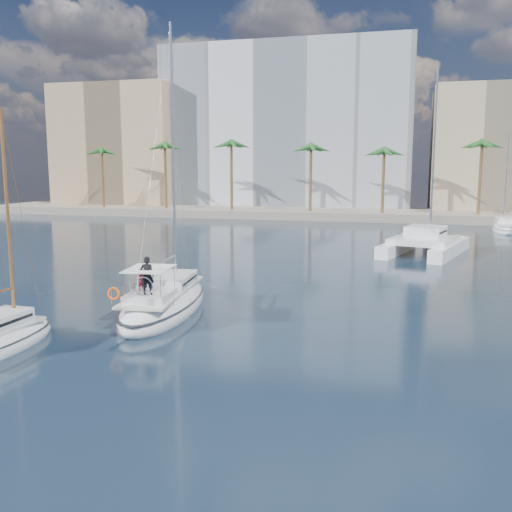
# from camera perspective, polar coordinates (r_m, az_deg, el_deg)

# --- Properties ---
(ground) EXTENTS (160.00, 160.00, 0.00)m
(ground) POSITION_cam_1_polar(r_m,az_deg,el_deg) (29.42, -2.22, -6.41)
(ground) COLOR black
(ground) RESTS_ON ground
(quay) EXTENTS (120.00, 14.00, 1.20)m
(quay) POSITION_cam_1_polar(r_m,az_deg,el_deg) (88.82, 9.32, 4.18)
(quay) COLOR gray
(quay) RESTS_ON ground
(building_modern) EXTENTS (42.00, 16.00, 28.00)m
(building_modern) POSITION_cam_1_polar(r_m,az_deg,el_deg) (102.36, 3.31, 12.41)
(building_modern) COLOR silver
(building_modern) RESTS_ON ground
(building_tan_left) EXTENTS (22.00, 14.00, 22.00)m
(building_tan_left) POSITION_cam_1_polar(r_m,az_deg,el_deg) (108.54, -13.13, 10.41)
(building_tan_left) COLOR tan
(building_tan_left) RESTS_ON ground
(building_beige) EXTENTS (20.00, 14.00, 20.00)m
(building_beige) POSITION_cam_1_polar(r_m,az_deg,el_deg) (98.12, 23.06, 9.53)
(building_beige) COLOR beige
(building_beige) RESTS_ON ground
(palm_left) EXTENTS (3.60, 3.60, 12.30)m
(palm_left) POSITION_cam_1_polar(r_m,az_deg,el_deg) (94.20, -12.18, 10.26)
(palm_left) COLOR brown
(palm_left) RESTS_ON ground
(palm_centre) EXTENTS (3.60, 3.60, 12.30)m
(palm_centre) POSITION_cam_1_polar(r_m,az_deg,el_deg) (84.58, 9.22, 10.52)
(palm_centre) COLOR brown
(palm_centre) RESTS_ON ground
(main_sloop) EXTENTS (4.77, 11.32, 16.31)m
(main_sloop) POSITION_cam_1_polar(r_m,az_deg,el_deg) (31.31, -9.14, -4.60)
(main_sloop) COLOR white
(main_sloop) RESTS_ON ground
(catamaran) EXTENTS (8.49, 12.35, 16.48)m
(catamaran) POSITION_cam_1_polar(r_m,az_deg,el_deg) (53.41, 16.52, 1.41)
(catamaran) COLOR white
(catamaran) RESTS_ON ground
(seagull) EXTENTS (0.93, 0.40, 0.17)m
(seagull) POSITION_cam_1_polar(r_m,az_deg,el_deg) (33.96, -11.73, -3.33)
(seagull) COLOR silver
(seagull) RESTS_ON ground
(moored_yacht_a) EXTENTS (3.37, 9.52, 11.90)m
(moored_yacht_a) POSITION_cam_1_polar(r_m,az_deg,el_deg) (75.46, 23.56, 2.27)
(moored_yacht_a) COLOR white
(moored_yacht_a) RESTS_ON ground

